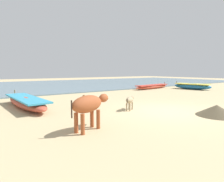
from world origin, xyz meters
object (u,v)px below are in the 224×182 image
at_px(fishing_boat_1, 26,102).
at_px(cow_adult_rust, 89,105).
at_px(fishing_boat_2, 152,87).
at_px(fishing_boat_0, 192,86).
at_px(calf_near_brown, 87,99).
at_px(calf_far_dun, 130,100).

xyz_separation_m(fishing_boat_1, cow_adult_rust, (0.84, -4.94, 0.50)).
xyz_separation_m(fishing_boat_1, fishing_boat_2, (12.38, 3.27, -0.05)).
distance_m(fishing_boat_0, calf_near_brown, 13.18).
relative_size(fishing_boat_1, calf_far_dun, 5.68).
bearing_deg(fishing_boat_0, cow_adult_rust, 98.39).
height_order(fishing_boat_0, calf_near_brown, fishing_boat_0).
distance_m(fishing_boat_0, fishing_boat_1, 15.19).
bearing_deg(fishing_boat_0, fishing_boat_1, 79.52).
bearing_deg(fishing_boat_2, fishing_boat_0, -50.74).
relative_size(cow_adult_rust, calf_near_brown, 1.62).
bearing_deg(calf_near_brown, fishing_boat_0, -71.77).
height_order(fishing_boat_1, fishing_boat_2, fishing_boat_1).
height_order(fishing_boat_0, fishing_boat_2, fishing_boat_0).
bearing_deg(fishing_boat_1, fishing_boat_2, -79.69).
xyz_separation_m(fishing_boat_0, calf_near_brown, (-12.89, -2.73, 0.16)).
relative_size(calf_near_brown, calf_far_dun, 1.14).
bearing_deg(fishing_boat_2, calf_near_brown, -159.52).
bearing_deg(calf_far_dun, fishing_boat_1, 105.25).
distance_m(fishing_boat_2, calf_near_brown, 11.44).
relative_size(fishing_boat_0, fishing_boat_1, 0.73).
bearing_deg(cow_adult_rust, calf_near_brown, 43.28).
bearing_deg(calf_far_dun, fishing_boat_2, 4.49).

